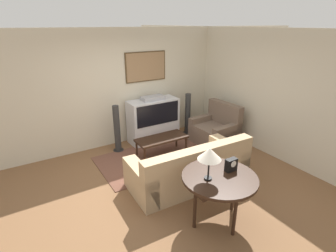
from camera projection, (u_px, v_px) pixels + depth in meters
ground_plane at (164, 182)px, 4.91m from camera, size 12.00×12.00×0.00m
wall_back at (117, 88)px, 6.10m from camera, size 12.00×0.10×2.70m
wall_right at (267, 93)px, 5.70m from camera, size 0.06×12.00×2.70m
area_rug at (159, 157)px, 5.82m from camera, size 2.60×1.48×0.01m
tv at (153, 120)px, 6.47m from camera, size 1.23×0.52×1.15m
couch at (190, 169)px, 4.78m from camera, size 2.20×1.03×0.86m
armchair at (216, 131)px, 6.40m from camera, size 0.88×1.04×0.99m
coffee_table at (162, 140)px, 5.75m from camera, size 1.14×0.49×0.44m
console_table at (220, 180)px, 3.71m from camera, size 1.07×1.07×0.77m
table_lamp at (210, 154)px, 3.48m from camera, size 0.32×0.32×0.48m
mantel_clock at (231, 165)px, 3.80m from camera, size 0.18×0.10×0.19m
speaker_tower_left at (117, 130)px, 5.93m from camera, size 0.24×0.24×1.09m
speaker_tower_right at (188, 115)px, 6.89m from camera, size 0.24×0.24×1.09m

